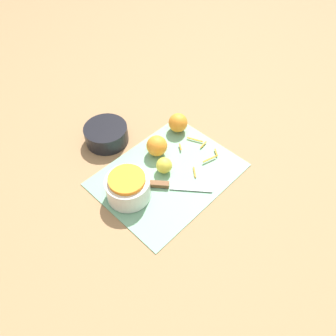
# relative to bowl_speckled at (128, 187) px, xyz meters

# --- Properties ---
(ground_plane) EXTENTS (4.00, 4.00, 0.00)m
(ground_plane) POSITION_rel_bowl_speckled_xyz_m (0.16, -0.03, -0.05)
(ground_plane) COLOR #9E754C
(cutting_board) EXTENTS (0.48, 0.37, 0.01)m
(cutting_board) POSITION_rel_bowl_speckled_xyz_m (0.16, -0.03, -0.05)
(cutting_board) COLOR #75AD84
(cutting_board) RESTS_ON ground_plane
(bowl_speckled) EXTENTS (0.14, 0.14, 0.09)m
(bowl_speckled) POSITION_rel_bowl_speckled_xyz_m (0.00, 0.00, 0.00)
(bowl_speckled) COLOR silver
(bowl_speckled) RESTS_ON cutting_board
(bowl_dark) EXTENTS (0.16, 0.16, 0.07)m
(bowl_dark) POSITION_rel_bowl_speckled_xyz_m (0.11, 0.26, -0.02)
(bowl_dark) COLOR black
(bowl_dark) RESTS_ON ground_plane
(knife) EXTENTS (0.17, 0.21, 0.02)m
(knife) POSITION_rel_bowl_speckled_xyz_m (0.10, -0.05, -0.04)
(knife) COLOR brown
(knife) RESTS_ON cutting_board
(orange_left) EXTENTS (0.08, 0.08, 0.08)m
(orange_left) POSITION_rel_bowl_speckled_xyz_m (0.20, 0.07, -0.01)
(orange_left) COLOR orange
(orange_left) RESTS_ON cutting_board
(orange_right) EXTENTS (0.07, 0.07, 0.07)m
(orange_right) POSITION_rel_bowl_speckled_xyz_m (0.34, 0.10, -0.01)
(orange_right) COLOR orange
(orange_right) RESTS_ON cutting_board
(lemon) EXTENTS (0.06, 0.06, 0.06)m
(lemon) POSITION_rel_bowl_speckled_xyz_m (0.16, -0.01, -0.02)
(lemon) COLOR gold
(lemon) RESTS_ON cutting_board
(peel_pile) EXTENTS (0.16, 0.15, 0.01)m
(peel_pile) POSITION_rel_bowl_speckled_xyz_m (0.31, -0.05, -0.04)
(peel_pile) COLOR orange
(peel_pile) RESTS_ON cutting_board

